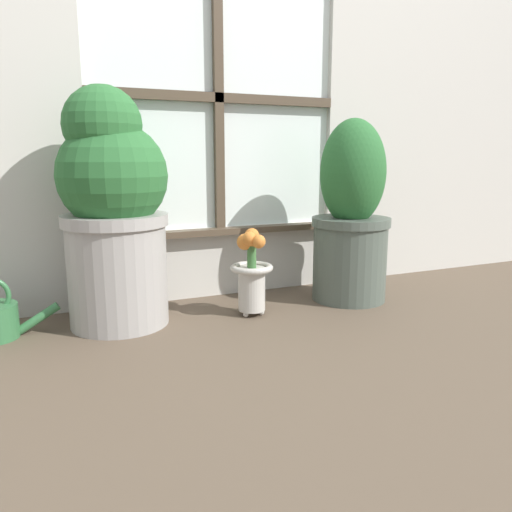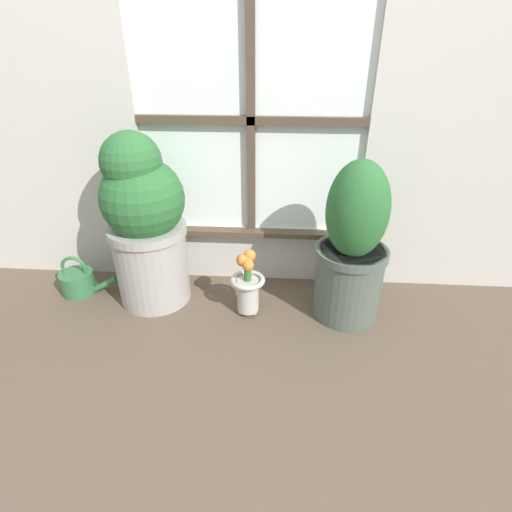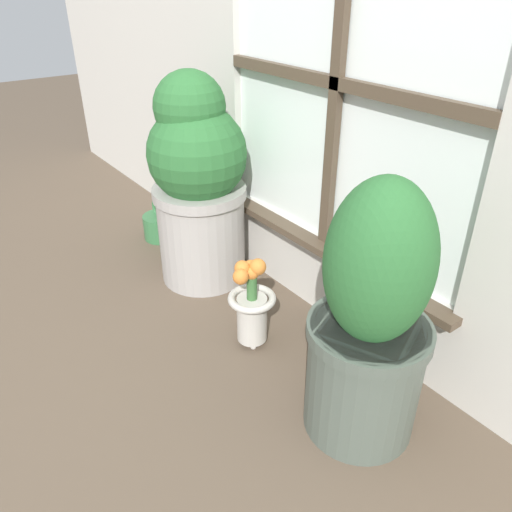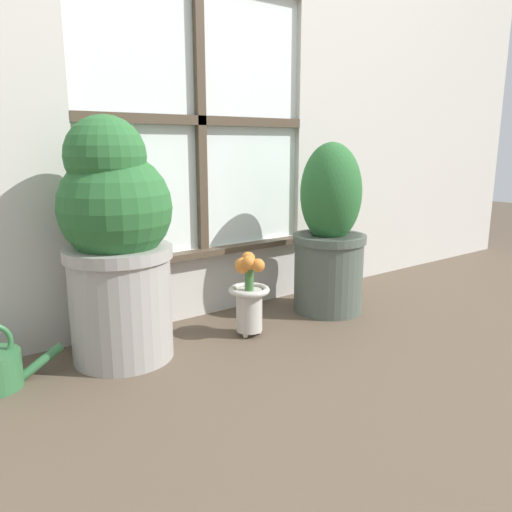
{
  "view_description": "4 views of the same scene",
  "coord_description": "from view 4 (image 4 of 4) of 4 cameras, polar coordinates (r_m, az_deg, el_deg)",
  "views": [
    {
      "loc": [
        -0.67,
        -1.39,
        0.56
      ],
      "look_at": [
        0.04,
        0.23,
        0.2
      ],
      "focal_mm": 35.0,
      "sensor_mm": 36.0,
      "label": 1
    },
    {
      "loc": [
        0.14,
        -1.25,
        1.11
      ],
      "look_at": [
        0.04,
        0.2,
        0.29
      ],
      "focal_mm": 28.0,
      "sensor_mm": 36.0,
      "label": 2
    },
    {
      "loc": [
        1.03,
        -0.56,
        1.06
      ],
      "look_at": [
        0.02,
        0.19,
        0.33
      ],
      "focal_mm": 35.0,
      "sensor_mm": 36.0,
      "label": 3
    },
    {
      "loc": [
        -1.01,
        -1.22,
        0.69
      ],
      "look_at": [
        0.04,
        0.19,
        0.29
      ],
      "focal_mm": 35.0,
      "sensor_mm": 36.0,
      "label": 4
    }
  ],
  "objects": [
    {
      "name": "potted_plant_right",
      "position": [
        2.07,
        8.41,
        2.41
      ],
      "size": [
        0.3,
        0.3,
        0.7
      ],
      "color": "#4C564C",
      "rests_on": "ground_plane"
    },
    {
      "name": "potted_plant_left",
      "position": [
        1.63,
        -15.64,
        1.76
      ],
      "size": [
        0.35,
        0.35,
        0.78
      ],
      "color": "#9E9993",
      "rests_on": "ground_plane"
    },
    {
      "name": "ground_plane",
      "position": [
        1.73,
        2.71,
        -10.85
      ],
      "size": [
        10.0,
        10.0,
        0.0
      ],
      "primitive_type": "plane",
      "color": "brown"
    },
    {
      "name": "flower_vase",
      "position": [
        1.81,
        -0.8,
        -4.44
      ],
      "size": [
        0.15,
        0.15,
        0.31
      ],
      "color": "#BCB7AD",
      "rests_on": "ground_plane"
    }
  ]
}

